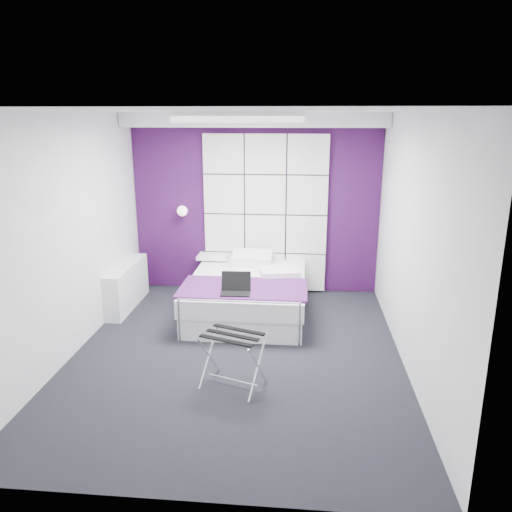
{
  "coord_description": "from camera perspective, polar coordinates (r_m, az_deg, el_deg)",
  "views": [
    {
      "loc": [
        0.68,
        -4.98,
        2.55
      ],
      "look_at": [
        0.18,
        0.35,
        1.04
      ],
      "focal_mm": 35.0,
      "sensor_mm": 36.0,
      "label": 1
    }
  ],
  "objects": [
    {
      "name": "wall_back",
      "position": [
        7.32,
        -0.07,
        5.91
      ],
      "size": [
        3.6,
        0.0,
        3.6
      ],
      "primitive_type": "plane",
      "rotation": [
        1.57,
        0.0,
        0.0
      ],
      "color": "silver",
      "rests_on": "floor"
    },
    {
      "name": "ceiling",
      "position": [
        5.03,
        -2.53,
        16.29
      ],
      "size": [
        4.4,
        4.4,
        0.0
      ],
      "primitive_type": "plane",
      "rotation": [
        3.14,
        0.0,
        0.0
      ],
      "color": "white",
      "rests_on": "wall_back"
    },
    {
      "name": "radiator",
      "position": [
        7.08,
        -14.54,
        -3.32
      ],
      "size": [
        0.22,
        1.2,
        0.6
      ],
      "primitive_type": "cube",
      "color": "white",
      "rests_on": "floor"
    },
    {
      "name": "wall_lamp",
      "position": [
        7.37,
        -8.36,
        5.18
      ],
      "size": [
        0.15,
        0.15,
        0.15
      ],
      "primitive_type": "sphere",
      "color": "white",
      "rests_on": "wall_back"
    },
    {
      "name": "floor",
      "position": [
        5.64,
        -2.21,
        -11.18
      ],
      "size": [
        4.4,
        4.4,
        0.0
      ],
      "primitive_type": "plane",
      "color": "black",
      "rests_on": "ground"
    },
    {
      "name": "wall_right",
      "position": [
        5.26,
        17.48,
        1.23
      ],
      "size": [
        0.0,
        4.4,
        4.4
      ],
      "primitive_type": "plane",
      "rotation": [
        1.57,
        0.0,
        -1.57
      ],
      "color": "silver",
      "rests_on": "floor"
    },
    {
      "name": "headboard",
      "position": [
        7.27,
        1.07,
        4.8
      ],
      "size": [
        1.8,
        0.08,
        2.3
      ],
      "primitive_type": null,
      "color": "silver",
      "rests_on": "wall_back"
    },
    {
      "name": "skylight",
      "position": [
        5.62,
        -1.67,
        15.73
      ],
      "size": [
        1.36,
        0.86,
        0.12
      ],
      "primitive_type": null,
      "color": "white",
      "rests_on": "ceiling"
    },
    {
      "name": "luggage_rack",
      "position": [
        4.93,
        -2.66,
        -11.8
      ],
      "size": [
        0.55,
        0.41,
        0.54
      ],
      "rotation": [
        0.0,
        0.0,
        -0.34
      ],
      "color": "silver",
      "rests_on": "floor"
    },
    {
      "name": "laptop",
      "position": [
        5.92,
        -2.3,
        -3.66
      ],
      "size": [
        0.35,
        0.25,
        0.25
      ],
      "rotation": [
        0.0,
        0.0,
        0.04
      ],
      "color": "black",
      "rests_on": "bed"
    },
    {
      "name": "soffit",
      "position": [
        6.96,
        -0.27,
        15.33
      ],
      "size": [
        3.58,
        0.5,
        0.2
      ],
      "primitive_type": "cube",
      "color": "white",
      "rests_on": "wall_back"
    },
    {
      "name": "accent_wall",
      "position": [
        7.31,
        -0.07,
        5.89
      ],
      "size": [
        3.58,
        0.02,
        2.58
      ],
      "primitive_type": "cube",
      "color": "#360E3D",
      "rests_on": "wall_back"
    },
    {
      "name": "nightstand",
      "position": [
        7.39,
        -4.89,
        -0.02
      ],
      "size": [
        0.45,
        0.35,
        0.05
      ],
      "primitive_type": "cube",
      "color": "white",
      "rests_on": "wall_back"
    },
    {
      "name": "wall_left",
      "position": [
        5.7,
        -20.6,
        2.05
      ],
      "size": [
        0.0,
        4.4,
        4.4
      ],
      "primitive_type": "plane",
      "rotation": [
        1.57,
        0.0,
        1.57
      ],
      "color": "silver",
      "rests_on": "floor"
    },
    {
      "name": "bed",
      "position": [
        6.62,
        -0.96,
        -4.33
      ],
      "size": [
        1.55,
        1.87,
        0.66
      ],
      "color": "white",
      "rests_on": "floor"
    }
  ]
}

